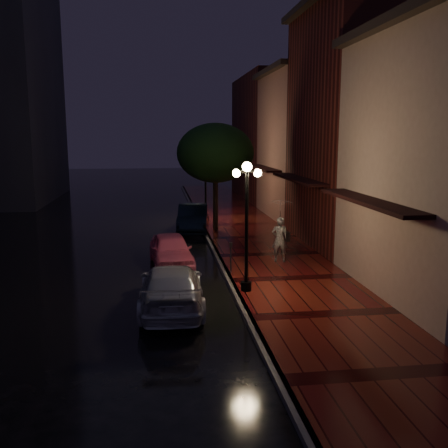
{
  "coord_description": "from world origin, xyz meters",
  "views": [
    {
      "loc": [
        -2.53,
        -20.89,
        5.33
      ],
      "look_at": [
        0.37,
        0.75,
        1.4
      ],
      "focal_mm": 40.0,
      "sensor_mm": 36.0,
      "label": 1
    }
  ],
  "objects_px": {
    "pink_car": "(171,250)",
    "woman_with_umbrella": "(280,220)",
    "streetlamp_far": "(206,180)",
    "parking_meter": "(231,255)",
    "navy_car": "(193,218)",
    "street_tree": "(216,155)",
    "streetlamp_near": "(247,219)",
    "silver_car": "(171,288)"
  },
  "relations": [
    {
      "from": "navy_car",
      "to": "silver_car",
      "type": "xyz_separation_m",
      "value": [
        -1.58,
        -12.59,
        -0.06
      ]
    },
    {
      "from": "streetlamp_near",
      "to": "parking_meter",
      "type": "distance_m",
      "value": 2.81
    },
    {
      "from": "streetlamp_far",
      "to": "parking_meter",
      "type": "height_order",
      "value": "streetlamp_far"
    },
    {
      "from": "streetlamp_near",
      "to": "navy_car",
      "type": "relative_size",
      "value": 0.94
    },
    {
      "from": "pink_car",
      "to": "silver_car",
      "type": "bearing_deg",
      "value": -96.75
    },
    {
      "from": "pink_car",
      "to": "navy_car",
      "type": "xyz_separation_m",
      "value": [
        1.44,
        7.44,
        0.08
      ]
    },
    {
      "from": "navy_car",
      "to": "parking_meter",
      "type": "distance_m",
      "value": 9.34
    },
    {
      "from": "woman_with_umbrella",
      "to": "parking_meter",
      "type": "height_order",
      "value": "woman_with_umbrella"
    },
    {
      "from": "street_tree",
      "to": "navy_car",
      "type": "height_order",
      "value": "street_tree"
    },
    {
      "from": "navy_car",
      "to": "silver_car",
      "type": "height_order",
      "value": "navy_car"
    },
    {
      "from": "parking_meter",
      "to": "silver_car",
      "type": "bearing_deg",
      "value": -131.01
    },
    {
      "from": "streetlamp_near",
      "to": "pink_car",
      "type": "distance_m",
      "value": 5.1
    },
    {
      "from": "streetlamp_near",
      "to": "street_tree",
      "type": "xyz_separation_m",
      "value": [
        0.26,
        10.99,
        1.64
      ]
    },
    {
      "from": "street_tree",
      "to": "pink_car",
      "type": "xyz_separation_m",
      "value": [
        -2.65,
        -6.92,
        -3.57
      ]
    },
    {
      "from": "street_tree",
      "to": "pink_car",
      "type": "bearing_deg",
      "value": -110.99
    },
    {
      "from": "parking_meter",
      "to": "streetlamp_near",
      "type": "bearing_deg",
      "value": -90.38
    },
    {
      "from": "parking_meter",
      "to": "pink_car",
      "type": "bearing_deg",
      "value": 133.86
    },
    {
      "from": "pink_car",
      "to": "silver_car",
      "type": "height_order",
      "value": "silver_car"
    },
    {
      "from": "streetlamp_far",
      "to": "silver_car",
      "type": "height_order",
      "value": "streetlamp_far"
    },
    {
      "from": "silver_car",
      "to": "parking_meter",
      "type": "xyz_separation_m",
      "value": [
        2.33,
        3.27,
        0.17
      ]
    },
    {
      "from": "streetlamp_far",
      "to": "woman_with_umbrella",
      "type": "relative_size",
      "value": 1.65
    },
    {
      "from": "streetlamp_far",
      "to": "streetlamp_near",
      "type": "bearing_deg",
      "value": -90.0
    },
    {
      "from": "streetlamp_near",
      "to": "streetlamp_far",
      "type": "relative_size",
      "value": 1.0
    },
    {
      "from": "street_tree",
      "to": "silver_car",
      "type": "height_order",
      "value": "street_tree"
    },
    {
      "from": "street_tree",
      "to": "silver_car",
      "type": "distance_m",
      "value": 12.89
    },
    {
      "from": "streetlamp_far",
      "to": "street_tree",
      "type": "bearing_deg",
      "value": -85.09
    },
    {
      "from": "streetlamp_near",
      "to": "parking_meter",
      "type": "height_order",
      "value": "streetlamp_near"
    },
    {
      "from": "street_tree",
      "to": "navy_car",
      "type": "xyz_separation_m",
      "value": [
        -1.21,
        0.52,
        -3.49
      ]
    },
    {
      "from": "streetlamp_far",
      "to": "navy_car",
      "type": "distance_m",
      "value": 3.24
    },
    {
      "from": "street_tree",
      "to": "navy_car",
      "type": "relative_size",
      "value": 1.27
    },
    {
      "from": "parking_meter",
      "to": "woman_with_umbrella",
      "type": "bearing_deg",
      "value": 27.69
    },
    {
      "from": "streetlamp_near",
      "to": "woman_with_umbrella",
      "type": "distance_m",
      "value": 4.28
    },
    {
      "from": "streetlamp_near",
      "to": "navy_car",
      "type": "distance_m",
      "value": 11.7
    },
    {
      "from": "streetlamp_near",
      "to": "parking_meter",
      "type": "relative_size",
      "value": 3.65
    },
    {
      "from": "pink_car",
      "to": "woman_with_umbrella",
      "type": "relative_size",
      "value": 1.51
    },
    {
      "from": "woman_with_umbrella",
      "to": "streetlamp_near",
      "type": "bearing_deg",
      "value": 75.07
    },
    {
      "from": "streetlamp_near",
      "to": "woman_with_umbrella",
      "type": "bearing_deg",
      "value": 60.74
    },
    {
      "from": "street_tree",
      "to": "woman_with_umbrella",
      "type": "height_order",
      "value": "street_tree"
    },
    {
      "from": "pink_car",
      "to": "woman_with_umbrella",
      "type": "bearing_deg",
      "value": -10.3
    },
    {
      "from": "silver_car",
      "to": "woman_with_umbrella",
      "type": "relative_size",
      "value": 1.83
    },
    {
      "from": "navy_car",
      "to": "parking_meter",
      "type": "relative_size",
      "value": 3.88
    },
    {
      "from": "silver_car",
      "to": "streetlamp_far",
      "type": "bearing_deg",
      "value": -97.93
    }
  ]
}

